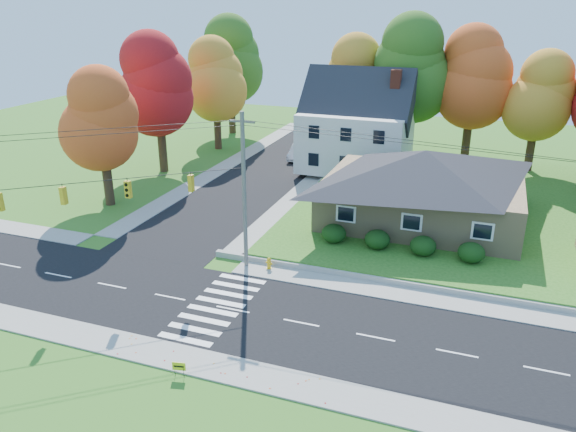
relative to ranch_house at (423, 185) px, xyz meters
The scene contains 21 objects.
ground 18.18m from the ranch_house, 116.57° to the right, with size 120.00×120.00×0.00m, color #3D7923.
road_main 18.18m from the ranch_house, 116.57° to the right, with size 90.00×8.00×0.02m, color black.
road_cross 19.15m from the ranch_house, 147.99° to the left, with size 8.00×44.00×0.02m, color black.
sidewalk_north 13.98m from the ranch_house, 126.03° to the right, with size 90.00×2.00×0.08m, color #9C9A90.
sidewalk_south 22.70m from the ranch_house, 110.85° to the right, with size 90.00×2.00×0.08m, color #9C9A90.
lawn 7.69m from the ranch_house, 45.00° to the left, with size 30.00×30.00×0.50m, color #3D7923.
ranch_house is the anchor object (origin of this frame).
colonial_house 14.46m from the ranch_house, 123.55° to the left, with size 10.40×8.40×9.60m.
hedge_row 6.57m from the ranch_house, 94.61° to the right, with size 10.70×1.70×1.27m.
traffic_infrastructure 16.87m from the ranch_house, 119.09° to the right, with size 38.10×10.66×10.00m.
tree_lot_0 21.20m from the ranch_house, 119.05° to the left, with size 6.72×6.72×12.51m.
tree_lot_1 18.58m from the ranch_house, 103.24° to the left, with size 7.84×7.84×14.60m.
tree_lot_2 18.99m from the ranch_house, 83.66° to the left, with size 7.28×7.28×13.56m.
tree_lot_3 19.29m from the ranch_house, 64.80° to the left, with size 6.16×6.16×11.47m.
tree_west_0 25.61m from the ranch_house, behind, with size 6.16×6.16×11.47m.
tree_west_1 27.18m from the ranch_house, 167.01° to the left, with size 7.28×7.28×13.56m.
tree_west_2 30.03m from the ranch_house, 147.38° to the left, with size 6.72×6.72×12.51m.
tree_west_3 36.60m from the ranch_house, 138.37° to the left, with size 7.84×7.84×14.60m.
white_car 21.17m from the ranch_house, 134.67° to the left, with size 1.65×4.73×1.56m, color silver.
fire_hydrant 13.64m from the ranch_house, 126.73° to the right, with size 0.47×0.36×0.82m.
yard_sign 23.67m from the ranch_house, 109.19° to the right, with size 0.62×0.17×0.78m.
Camera 1 is at (12.19, -24.38, 16.07)m, focal length 35.00 mm.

